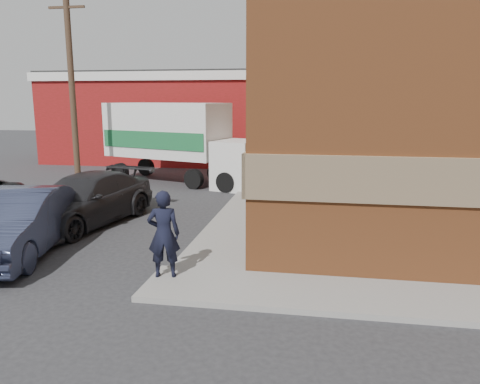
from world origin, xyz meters
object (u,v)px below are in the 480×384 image
at_px(brick_building, 471,79).
at_px(suv_b, 85,200).
at_px(warehouse, 182,117).
at_px(man, 164,234).
at_px(utility_pole, 71,80).
at_px(sedan, 18,223).
at_px(box_truck, 180,137).

bearing_deg(brick_building, suv_b, -156.83).
distance_m(warehouse, man, 21.50).
height_order(brick_building, warehouse, brick_building).
relative_size(utility_pole, sedan, 1.78).
bearing_deg(box_truck, sedan, -77.01).
bearing_deg(man, utility_pole, -65.21).
distance_m(man, sedan, 4.45).
distance_m(brick_building, warehouse, 18.30).
height_order(utility_pole, man, utility_pole).
height_order(warehouse, suv_b, warehouse).
relative_size(man, box_truck, 0.24).
bearing_deg(warehouse, man, -74.30).
relative_size(brick_building, man, 9.44).
bearing_deg(brick_building, box_truck, 168.80).
xyz_separation_m(brick_building, suv_b, (-12.76, -5.46, -3.88)).
distance_m(warehouse, sedan, 19.66).
distance_m(man, suv_b, 5.83).
distance_m(utility_pole, sedan, 9.83).
relative_size(sedan, suv_b, 0.92).
xyz_separation_m(sedan, suv_b, (0.23, 3.03, -0.03)).
bearing_deg(man, warehouse, -86.67).
relative_size(warehouse, box_truck, 2.04).
relative_size(utility_pole, box_truck, 1.13).
bearing_deg(man, suv_b, -58.00).
height_order(warehouse, box_truck, warehouse).
height_order(brick_building, utility_pole, brick_building).
bearing_deg(box_truck, suv_b, -77.36).
height_order(utility_pole, suv_b, utility_pole).
bearing_deg(box_truck, utility_pole, -131.10).
distance_m(utility_pole, suv_b, 7.48).
bearing_deg(warehouse, utility_pole, -97.77).
bearing_deg(utility_pole, suv_b, -59.43).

